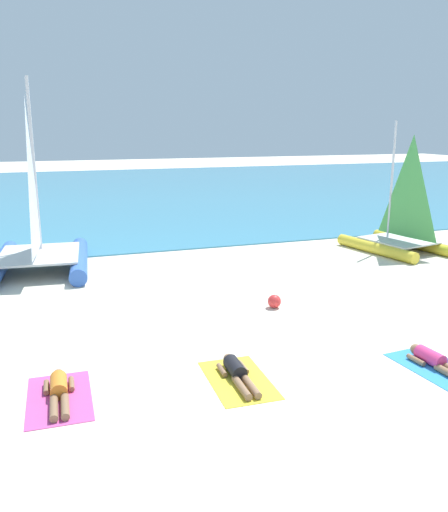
% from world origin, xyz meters
% --- Properties ---
extents(ground_plane, '(120.00, 120.00, 0.00)m').
position_xyz_m(ground_plane, '(0.00, 10.00, 0.00)').
color(ground_plane, beige).
extents(ocean_water, '(120.00, 40.00, 0.05)m').
position_xyz_m(ocean_water, '(0.00, 30.94, 0.03)').
color(ocean_water, teal).
rests_on(ocean_water, ground).
extents(sailboat_yellow, '(3.05, 4.13, 4.90)m').
position_xyz_m(sailboat_yellow, '(8.11, 8.08, 0.73)').
color(sailboat_yellow, yellow).
rests_on(sailboat_yellow, ground).
extents(sailboat_blue, '(3.46, 5.03, 6.24)m').
position_xyz_m(sailboat_blue, '(-4.84, 9.61, 0.93)').
color(sailboat_blue, blue).
rests_on(sailboat_blue, ground).
extents(towel_left, '(1.16, 1.93, 0.01)m').
position_xyz_m(towel_left, '(-4.62, 0.51, 0.01)').
color(towel_left, '#D84C99').
rests_on(towel_left, ground).
extents(sunbather_left, '(0.55, 1.56, 0.30)m').
position_xyz_m(sunbather_left, '(-4.62, 0.58, 0.13)').
color(sunbather_left, orange).
rests_on(sunbather_left, towel_left).
extents(towel_middle, '(1.17, 1.94, 0.01)m').
position_xyz_m(towel_middle, '(-1.38, 0.12, 0.01)').
color(towel_middle, yellow).
rests_on(towel_middle, ground).
extents(sunbather_middle, '(0.56, 1.56, 0.30)m').
position_xyz_m(sunbather_middle, '(-1.38, 0.19, 0.13)').
color(sunbather_middle, black).
rests_on(sunbather_middle, towel_middle).
extents(towel_right, '(1.25, 1.98, 0.01)m').
position_xyz_m(towel_right, '(2.53, -0.71, 0.01)').
color(towel_right, '#338CD8').
rests_on(towel_right, ground).
extents(sunbather_right, '(0.58, 1.57, 0.30)m').
position_xyz_m(sunbather_right, '(2.52, -0.64, 0.13)').
color(sunbather_right, '#D83372').
rests_on(sunbather_right, towel_right).
extents(beach_ball, '(0.36, 0.36, 0.36)m').
position_xyz_m(beach_ball, '(0.97, 3.66, 0.18)').
color(beach_ball, red).
rests_on(beach_ball, ground).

